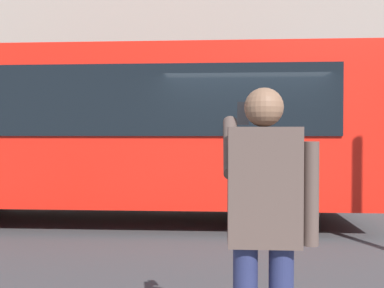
# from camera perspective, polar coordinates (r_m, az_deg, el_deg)

# --- Properties ---
(ground_plane) EXTENTS (60.00, 60.00, 0.00)m
(ground_plane) POSITION_cam_1_polar(r_m,az_deg,el_deg) (7.56, 6.71, -10.76)
(ground_plane) COLOR #38383A
(red_bus) EXTENTS (9.05, 2.54, 3.08)m
(red_bus) POSITION_cam_1_polar(r_m,az_deg,el_deg) (8.17, -10.55, 2.02)
(red_bus) COLOR red
(red_bus) RESTS_ON ground_plane
(pedestrian_photographer) EXTENTS (0.53, 0.52, 1.70)m
(pedestrian_photographer) POSITION_cam_1_polar(r_m,az_deg,el_deg) (2.54, 9.31, -8.93)
(pedestrian_photographer) COLOR #1E2347
(pedestrian_photographer) RESTS_ON sidewalk_curb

